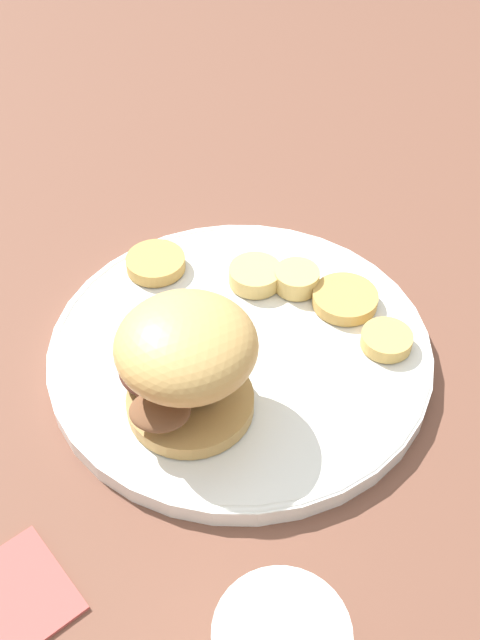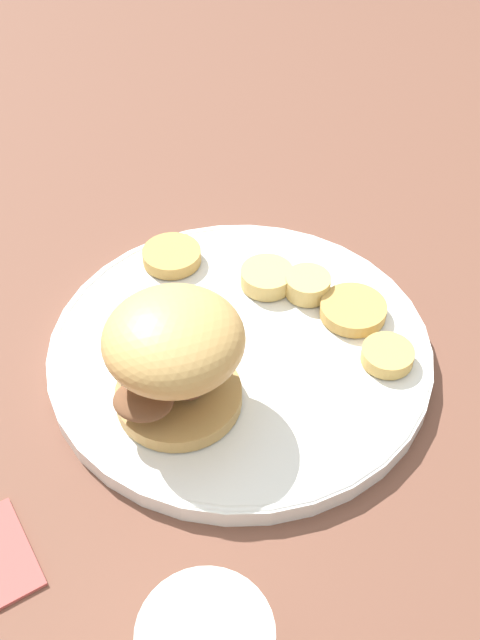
{
  "view_description": "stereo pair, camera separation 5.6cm",
  "coord_description": "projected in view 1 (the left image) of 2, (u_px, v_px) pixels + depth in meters",
  "views": [
    {
      "loc": [
        -0.35,
        0.18,
        0.44
      ],
      "look_at": [
        0.0,
        0.0,
        0.04
      ],
      "focal_mm": 42.0,
      "sensor_mm": 36.0,
      "label": 1
    },
    {
      "loc": [
        -0.37,
        0.13,
        0.44
      ],
      "look_at": [
        0.0,
        0.0,
        0.04
      ],
      "focal_mm": 42.0,
      "sensor_mm": 36.0,
      "label": 2
    }
  ],
  "objects": [
    {
      "name": "potato_round_1",
      "position": [
        156.0,
        263.0,
        0.64
      ],
      "size": [
        0.05,
        0.05,
        0.01
      ],
      "primitive_type": "cylinder",
      "color": "tan",
      "rests_on": "dinner_plate"
    },
    {
      "name": "potato_round_3",
      "position": [
        344.0,
        297.0,
        0.61
      ],
      "size": [
        0.05,
        0.05,
        0.01
      ],
      "primitive_type": "cylinder",
      "color": "tan",
      "rests_on": "dinner_plate"
    },
    {
      "name": "potato_round_2",
      "position": [
        387.0,
        340.0,
        0.58
      ],
      "size": [
        0.04,
        0.04,
        0.01
      ],
      "primitive_type": "cylinder",
      "color": "tan",
      "rests_on": "dinner_plate"
    },
    {
      "name": "dinner_plate",
      "position": [
        240.0,
        349.0,
        0.59
      ],
      "size": [
        0.3,
        0.3,
        0.02
      ],
      "color": "white",
      "rests_on": "ground_plane"
    },
    {
      "name": "potato_round_4",
      "position": [
        255.0,
        275.0,
        0.63
      ],
      "size": [
        0.04,
        0.04,
        0.01
      ],
      "primitive_type": "cylinder",
      "color": "#DBB766",
      "rests_on": "dinner_plate"
    },
    {
      "name": "ground_plane",
      "position": [
        240.0,
        357.0,
        0.59
      ],
      "size": [
        4.0,
        4.0,
        0.0
      ],
      "primitive_type": "plane",
      "color": "brown"
    },
    {
      "name": "sandwich",
      "position": [
        185.0,
        359.0,
        0.51
      ],
      "size": [
        0.11,
        0.1,
        0.09
      ],
      "color": "tan",
      "rests_on": "dinner_plate"
    },
    {
      "name": "potato_round_0",
      "position": [
        297.0,
        279.0,
        0.62
      ],
      "size": [
        0.04,
        0.04,
        0.02
      ],
      "primitive_type": "cylinder",
      "color": "#DBB766",
      "rests_on": "dinner_plate"
    }
  ]
}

